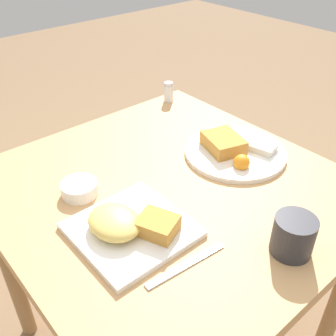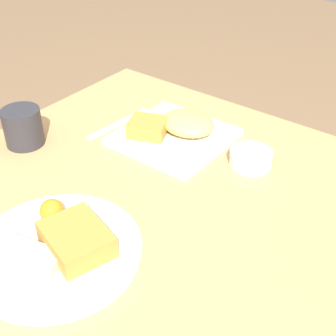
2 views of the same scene
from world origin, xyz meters
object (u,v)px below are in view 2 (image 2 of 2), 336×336
at_px(sauce_ramekin, 251,158).
at_px(plate_oval_far, 58,247).
at_px(butter_knife, 119,124).
at_px(plate_square_near, 176,130).
at_px(coffee_mug, 23,127).

bearing_deg(sauce_ramekin, plate_oval_far, 73.25).
height_order(plate_oval_far, butter_knife, plate_oval_far).
xyz_separation_m(plate_square_near, plate_oval_far, (-0.06, 0.41, -0.01)).
distance_m(plate_square_near, plate_oval_far, 0.42).
bearing_deg(coffee_mug, plate_square_near, -139.16).
bearing_deg(coffee_mug, sauce_ramekin, -152.55).
height_order(plate_square_near, plate_oval_far, plate_square_near).
bearing_deg(coffee_mug, plate_oval_far, 149.48).
bearing_deg(sauce_ramekin, butter_knife, 7.12).
distance_m(plate_oval_far, coffee_mug, 0.38).
bearing_deg(plate_oval_far, sauce_ramekin, -106.75).
bearing_deg(plate_oval_far, butter_knife, -60.95).
bearing_deg(butter_knife, coffee_mug, -24.96).
bearing_deg(butter_knife, sauce_ramekin, 102.16).
bearing_deg(plate_square_near, coffee_mug, 40.84).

